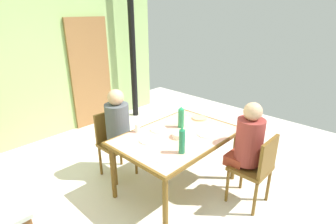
{
  "coord_description": "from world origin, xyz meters",
  "views": [
    {
      "loc": [
        -1.87,
        -1.85,
        2.12
      ],
      "look_at": [
        0.25,
        0.14,
        0.99
      ],
      "focal_mm": 28.3,
      "sensor_mm": 36.0,
      "label": 1
    }
  ],
  "objects": [
    {
      "name": "water_bottle_green_near",
      "position": [
        0.45,
        0.1,
        0.87
      ],
      "size": [
        0.08,
        0.08,
        0.27
      ],
      "color": "#25804E",
      "rests_on": "dining_table"
    },
    {
      "name": "cutlery_knife_near",
      "position": [
        -0.33,
        -0.24,
        0.74
      ],
      "size": [
        0.08,
        0.14,
        0.0
      ],
      "primitive_type": "cube",
      "rotation": [
        0.0,
        0.0,
        2.04
      ],
      "color": "silver",
      "rests_on": "dining_table"
    },
    {
      "name": "wall_back",
      "position": [
        0.0,
        2.63,
        1.45
      ],
      "size": [
        4.44,
        0.1,
        2.9
      ],
      "primitive_type": "cube",
      "color": "#9DC074",
      "rests_on": "ground_plane"
    },
    {
      "name": "chair_near_diner",
      "position": [
        0.62,
        -0.85,
        0.5
      ],
      "size": [
        0.4,
        0.4,
        0.87
      ],
      "color": "brown",
      "rests_on": "ground_plane"
    },
    {
      "name": "ground_plane",
      "position": [
        0.0,
        0.0,
        0.0
      ],
      "size": [
        6.83,
        6.83,
        0.0
      ],
      "primitive_type": "plane",
      "color": "silver"
    },
    {
      "name": "door_wooden",
      "position": [
        0.7,
        2.55,
        1.0
      ],
      "size": [
        0.8,
        0.05,
        2.0
      ],
      "primitive_type": "cube",
      "color": "olive",
      "rests_on": "ground_plane"
    },
    {
      "name": "person_far_diner",
      "position": [
        -0.07,
        0.7,
        0.78
      ],
      "size": [
        0.3,
        0.37,
        0.77
      ],
      "rotation": [
        0.0,
        0.0,
        3.14
      ],
      "color": "#4D594D",
      "rests_on": "ground_plane"
    },
    {
      "name": "dinner_plate_near_left",
      "position": [
        -0.08,
        0.13,
        0.75
      ],
      "size": [
        0.21,
        0.21,
        0.01
      ],
      "primitive_type": "cylinder",
      "color": "white",
      "rests_on": "dining_table"
    },
    {
      "name": "person_near_diner",
      "position": [
        0.62,
        -0.72,
        0.78
      ],
      "size": [
        0.3,
        0.37,
        0.77
      ],
      "color": "maroon",
      "rests_on": "ground_plane"
    },
    {
      "name": "drinking_glass_by_near_diner",
      "position": [
        -0.01,
        0.4,
        0.79
      ],
      "size": [
        0.06,
        0.06,
        0.1
      ],
      "primitive_type": "cylinder",
      "color": "silver",
      "rests_on": "dining_table"
    },
    {
      "name": "bread_plate_sliced",
      "position": [
        0.82,
        0.1,
        0.75
      ],
      "size": [
        0.19,
        0.19,
        0.02
      ],
      "primitive_type": "cylinder",
      "color": "#DBB77A",
      "rests_on": "dining_table"
    },
    {
      "name": "water_bottle_green_far",
      "position": [
        -0.03,
        -0.32,
        0.88
      ],
      "size": [
        0.07,
        0.07,
        0.29
      ],
      "color": "#217751",
      "rests_on": "dining_table"
    },
    {
      "name": "chair_far_diner",
      "position": [
        -0.07,
        0.84,
        0.5
      ],
      "size": [
        0.4,
        0.4,
        0.87
      ],
      "rotation": [
        0.0,
        0.0,
        3.14
      ],
      "color": "brown",
      "rests_on": "ground_plane"
    },
    {
      "name": "stove_pipe_column",
      "position": [
        1.52,
        2.28,
        1.45
      ],
      "size": [
        0.12,
        0.12,
        2.9
      ],
      "primitive_type": "cylinder",
      "color": "black",
      "rests_on": "ground_plane"
    },
    {
      "name": "serving_bowl_center",
      "position": [
        0.22,
        -0.07,
        0.77
      ],
      "size": [
        0.17,
        0.17,
        0.05
      ],
      "primitive_type": "cylinder",
      "color": "silver",
      "rests_on": "dining_table"
    },
    {
      "name": "dinner_plate_near_right",
      "position": [
        0.49,
        -0.25,
        0.75
      ],
      "size": [
        0.2,
        0.2,
        0.01
      ],
      "primitive_type": "cylinder",
      "color": "white",
      "rests_on": "dining_table"
    },
    {
      "name": "cutlery_fork_far",
      "position": [
        0.83,
        0.33,
        0.74
      ],
      "size": [
        0.02,
        0.15,
        0.0
      ],
      "primitive_type": "cube",
      "rotation": [
        0.0,
        0.0,
        1.62
      ],
      "color": "silver",
      "rests_on": "dining_table"
    },
    {
      "name": "dinner_plate_far_center",
      "position": [
        0.2,
        0.25,
        0.75
      ],
      "size": [
        0.2,
        0.2,
        0.01
      ],
      "primitive_type": "cylinder",
      "color": "white",
      "rests_on": "dining_table"
    },
    {
      "name": "cutlery_knife_far",
      "position": [
        -0.34,
        0.29,
        0.74
      ],
      "size": [
        0.12,
        0.12,
        0.0
      ],
      "primitive_type": "cube",
      "rotation": [
        0.0,
        0.0,
        3.94
      ],
      "color": "silver",
      "rests_on": "dining_table"
    },
    {
      "name": "cutlery_fork_near",
      "position": [
        0.62,
        0.13,
        0.74
      ],
      "size": [
        0.15,
        0.03,
        0.0
      ],
      "primitive_type": "cube",
      "rotation": [
        0.0,
        0.0,
        3.06
      ],
      "color": "silver",
      "rests_on": "dining_table"
    },
    {
      "name": "dining_table",
      "position": [
        0.25,
        -0.01,
        0.67
      ],
      "size": [
        1.44,
        0.98,
        0.74
      ],
      "color": "brown",
      "rests_on": "ground_plane"
    }
  ]
}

